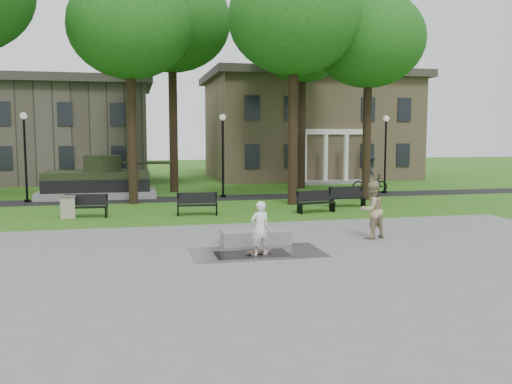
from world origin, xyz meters
TOP-DOWN VIEW (x-y plane):
  - ground at (0.00, 0.00)m, footprint 120.00×120.00m
  - plaza at (0.00, -5.00)m, footprint 22.00×16.00m
  - footpath at (0.00, 12.00)m, footprint 44.00×2.60m
  - building_right at (10.00, 26.00)m, footprint 17.00×12.00m
  - building_left at (-11.00, 26.50)m, footprint 15.00×10.00m
  - tree_1 at (-4.50, 10.50)m, footprint 6.20×6.20m
  - tree_2 at (3.50, 8.50)m, footprint 6.60×6.60m
  - tree_3 at (8.00, 9.50)m, footprint 6.00×6.00m
  - tree_4 at (-2.00, 16.00)m, footprint 7.20×7.20m
  - tree_5 at (6.50, 16.50)m, footprint 6.40×6.40m
  - lamp_left at (-10.00, 12.30)m, footprint 0.36×0.36m
  - lamp_mid at (0.50, 12.30)m, footprint 0.36×0.36m
  - lamp_right at (10.50, 12.30)m, footprint 0.36×0.36m
  - tank_monument at (-6.46, 14.00)m, footprint 7.45×3.40m
  - puddle at (-1.07, -2.64)m, footprint 2.20×1.20m
  - concrete_block at (-0.63, -1.15)m, footprint 2.24×1.08m
  - skateboard at (-0.84, -2.54)m, footprint 0.81×0.37m
  - skateboarder at (-0.87, -2.83)m, footprint 0.66×0.51m
  - friend_watching at (3.47, -1.10)m, footprint 1.14×1.01m
  - cyclist at (9.77, 12.85)m, footprint 2.27×1.33m
  - park_bench_0 at (-6.51, 6.18)m, footprint 1.84×0.70m
  - park_bench_1 at (-1.74, 5.79)m, footprint 1.84×0.70m
  - park_bench_2 at (3.69, 5.41)m, footprint 1.85×0.84m
  - park_bench_3 at (5.85, 6.94)m, footprint 1.82×0.59m
  - trash_bin at (-7.27, 6.18)m, footprint 0.73×0.73m

SIDE VIEW (x-z plane):
  - ground at x=0.00m, z-range 0.00..0.00m
  - footpath at x=0.00m, z-range 0.00..0.01m
  - plaza at x=0.00m, z-range 0.00..0.02m
  - puddle at x=-1.07m, z-range 0.02..0.02m
  - skateboard at x=-0.84m, z-range 0.02..0.09m
  - concrete_block at x=-0.63m, z-range 0.02..0.47m
  - trash_bin at x=-7.27m, z-range 0.01..0.97m
  - park_bench_0 at x=-6.51m, z-range 0.02..1.02m
  - park_bench_1 at x=-1.74m, z-range 0.02..1.02m
  - park_bench_2 at x=3.69m, z-range 0.02..1.02m
  - park_bench_3 at x=5.85m, z-range 0.02..1.02m
  - skateboarder at x=-0.87m, z-range 0.02..1.63m
  - tank_monument at x=-6.46m, z-range -0.34..2.06m
  - cyclist at x=9.77m, z-range -0.22..2.13m
  - friend_watching at x=3.47m, z-range 0.02..1.99m
  - lamp_left at x=-10.00m, z-range 0.43..5.16m
  - lamp_mid at x=0.50m, z-range 0.43..5.16m
  - lamp_right at x=10.50m, z-range 0.43..5.16m
  - building_left at x=-11.00m, z-range 0.00..7.20m
  - building_right at x=10.00m, z-range 0.04..8.64m
  - tree_3 at x=8.00m, z-range 3.00..14.19m
  - tree_1 at x=-4.50m, z-range 3.14..14.77m
  - tree_2 at x=3.50m, z-range 3.23..15.40m
  - tree_5 at x=6.50m, z-range 3.45..15.89m
  - tree_4 at x=-2.00m, z-range 3.64..17.14m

